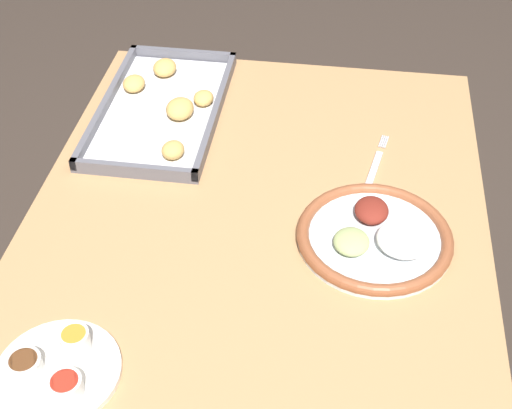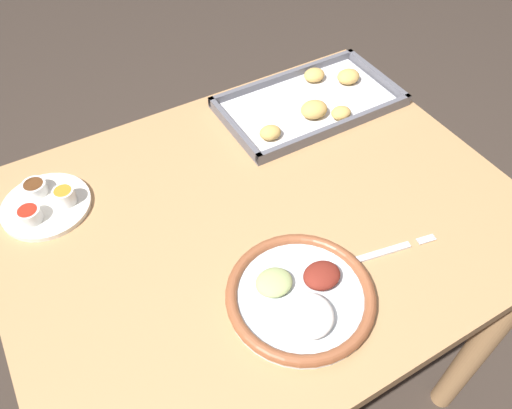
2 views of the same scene
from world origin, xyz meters
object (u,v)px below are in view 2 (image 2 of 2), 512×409
dinner_plate (301,296)px  saucer_plate (45,203)px  baking_tray (312,102)px  fork (381,253)px

dinner_plate → saucer_plate: size_ratio=1.47×
dinner_plate → baking_tray: 0.52m
fork → saucer_plate: 0.63m
saucer_plate → baking_tray: (0.62, 0.01, -0.00)m
fork → baking_tray: (0.13, 0.41, 0.01)m
dinner_plate → fork: size_ratio=1.26×
dinner_plate → fork: (0.18, 0.01, -0.01)m
baking_tray → fork: bearing=-107.9°
dinner_plate → saucer_plate: bearing=126.9°
saucer_plate → baking_tray: baking_tray is taller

